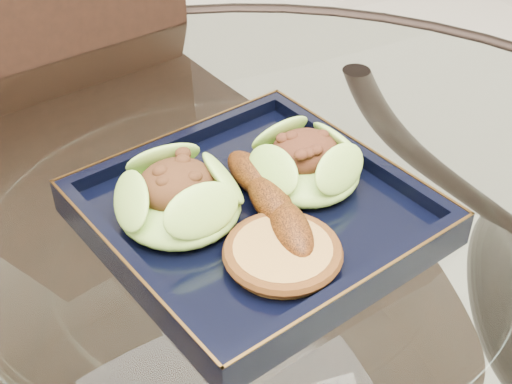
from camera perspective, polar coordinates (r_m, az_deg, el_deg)
name	(u,v)px	position (r m, az deg, el deg)	size (l,w,h in m)	color
dining_chair	(105,223)	(0.97, -11.99, -2.43)	(0.52, 0.52, 1.02)	black
navy_plate	(256,218)	(0.65, 0.00, -2.08)	(0.27, 0.27, 0.02)	black
lettuce_wrap_left	(179,201)	(0.62, -6.19, -0.70)	(0.11, 0.11, 0.04)	#5A8F29
lettuce_wrap_right	(305,166)	(0.67, 3.98, 2.07)	(0.10, 0.10, 0.04)	#5D8C28
roasted_plantain	(271,201)	(0.63, 1.21, -0.71)	(0.15, 0.03, 0.03)	#5D2909
crumb_patty	(283,254)	(0.59, 2.14, -5.01)	(0.09, 0.09, 0.02)	#A67B37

